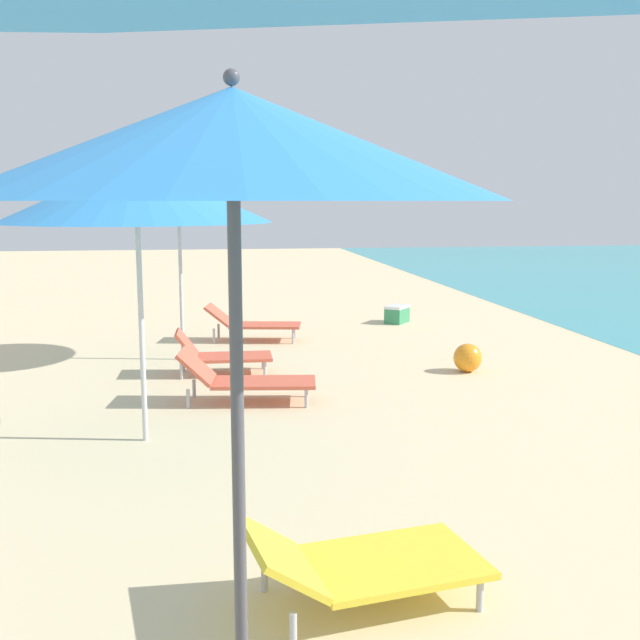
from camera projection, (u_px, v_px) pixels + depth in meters
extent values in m
cylinder|color=#4C4C51|center=(239.00, 498.00, 2.83)|extent=(0.05, 0.05, 2.23)
cone|color=#338CD8|center=(233.00, 144.00, 2.62)|extent=(1.93, 1.93, 0.39)
sphere|color=#4C4C51|center=(231.00, 77.00, 2.58)|extent=(0.06, 0.06, 0.06)
cube|color=yellow|center=(394.00, 562.00, 4.22)|extent=(1.08, 0.84, 0.04)
cube|color=yellow|center=(281.00, 556.00, 3.99)|extent=(0.48, 0.73, 0.27)
cylinder|color=#B2B2B7|center=(431.00, 548.00, 4.63)|extent=(0.04, 0.04, 0.19)
cylinder|color=#B2B2B7|center=(480.00, 595.00, 4.08)|extent=(0.04, 0.04, 0.19)
cylinder|color=#B2B2B7|center=(264.00, 576.00, 4.29)|extent=(0.04, 0.04, 0.19)
cylinder|color=#B2B2B7|center=(293.00, 630.00, 3.75)|extent=(0.04, 0.04, 0.19)
cylinder|color=silver|center=(142.00, 334.00, 6.86)|extent=(0.05, 0.05, 2.04)
cone|color=#338CD8|center=(136.00, 192.00, 6.66)|extent=(2.43, 2.43, 0.54)
sphere|color=silver|center=(135.00, 157.00, 6.61)|extent=(0.06, 0.06, 0.06)
cube|color=#D8593F|center=(264.00, 382.00, 8.31)|extent=(1.20, 0.69, 0.04)
cube|color=#D8593F|center=(196.00, 366.00, 8.26)|extent=(0.45, 0.60, 0.37)
cylinder|color=#B2B2B7|center=(306.00, 388.00, 8.56)|extent=(0.04, 0.04, 0.21)
cylinder|color=#B2B2B7|center=(306.00, 398.00, 8.11)|extent=(0.04, 0.04, 0.21)
cylinder|color=#B2B2B7|center=(194.00, 389.00, 8.53)|extent=(0.04, 0.04, 0.21)
cylinder|color=#B2B2B7|center=(188.00, 399.00, 8.08)|extent=(0.04, 0.04, 0.21)
cylinder|color=silver|center=(181.00, 290.00, 10.45)|extent=(0.05, 0.05, 1.98)
cone|color=#338CD8|center=(178.00, 200.00, 10.25)|extent=(2.11, 2.11, 0.50)
sphere|color=silver|center=(178.00, 179.00, 10.21)|extent=(0.06, 0.06, 0.06)
cube|color=#D8593F|center=(265.00, 325.00, 11.95)|extent=(1.20, 0.74, 0.04)
cube|color=#D8593F|center=(219.00, 315.00, 11.95)|extent=(0.49, 0.62, 0.33)
cylinder|color=#B2B2B7|center=(295.00, 331.00, 12.19)|extent=(0.04, 0.04, 0.24)
cylinder|color=#B2B2B7|center=(293.00, 336.00, 11.74)|extent=(0.04, 0.04, 0.24)
cylinder|color=#B2B2B7|center=(219.00, 331.00, 12.22)|extent=(0.04, 0.04, 0.24)
cylinder|color=#B2B2B7|center=(214.00, 336.00, 11.77)|extent=(0.04, 0.04, 0.24)
cube|color=#D8593F|center=(234.00, 357.00, 9.69)|extent=(0.97, 0.58, 0.04)
cube|color=#D8593F|center=(187.00, 344.00, 9.59)|extent=(0.29, 0.57, 0.35)
cylinder|color=#B2B2B7|center=(263.00, 361.00, 9.99)|extent=(0.04, 0.04, 0.20)
cylinder|color=#B2B2B7|center=(265.00, 369.00, 9.53)|extent=(0.04, 0.04, 0.20)
cylinder|color=#B2B2B7|center=(183.00, 364.00, 9.85)|extent=(0.04, 0.04, 0.20)
cylinder|color=#B2B2B7|center=(181.00, 371.00, 9.40)|extent=(0.04, 0.04, 0.20)
cube|color=#338C59|center=(397.00, 315.00, 13.77)|extent=(0.54, 0.58, 0.27)
cube|color=white|center=(397.00, 307.00, 13.75)|extent=(0.55, 0.59, 0.05)
sphere|color=orange|center=(468.00, 358.00, 9.80)|extent=(0.38, 0.38, 0.38)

